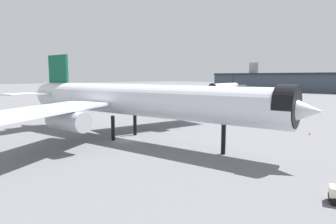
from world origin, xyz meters
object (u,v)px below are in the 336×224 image
(service_truck_front, at_px, (168,109))
(traffic_cone_wingtip, at_px, (310,133))
(airliner_far_taxiway, at_px, (225,87))
(traffic_cone_near_nose, at_px, (141,113))
(airliner_near_gate, at_px, (133,100))

(service_truck_front, relative_size, traffic_cone_wingtip, 10.79)
(airliner_far_taxiway, xyz_separation_m, traffic_cone_near_nose, (39.07, -98.04, -4.91))
(airliner_near_gate, xyz_separation_m, traffic_cone_wingtip, (21.31, 28.30, -7.04))
(airliner_near_gate, height_order, traffic_cone_near_nose, airliner_near_gate)
(traffic_cone_near_nose, xyz_separation_m, traffic_cone_wingtip, (48.15, 5.42, -0.10))
(traffic_cone_near_nose, distance_m, traffic_cone_wingtip, 48.45)
(airliner_far_taxiway, distance_m, service_truck_front, 100.95)
(airliner_far_taxiway, bearing_deg, traffic_cone_near_nose, 8.81)
(airliner_far_taxiway, relative_size, traffic_cone_wingtip, 77.09)
(service_truck_front, bearing_deg, airliner_near_gate, -170.35)
(service_truck_front, height_order, traffic_cone_near_nose, service_truck_front)
(airliner_far_taxiway, height_order, traffic_cone_near_nose, airliner_far_taxiway)
(traffic_cone_near_nose, bearing_deg, airliner_far_taxiway, 111.73)
(airliner_near_gate, relative_size, traffic_cone_near_nose, 82.98)
(service_truck_front, bearing_deg, airliner_far_taxiway, -1.09)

